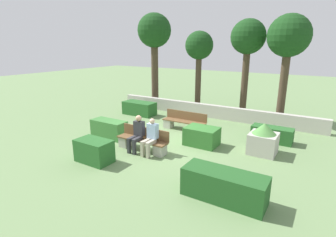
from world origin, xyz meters
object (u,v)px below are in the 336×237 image
bench_front (143,142)px  tree_leftmost (154,34)px  bench_left_side (184,123)px  person_seated_man (137,132)px  person_seated_woman (151,135)px  tree_center_right (248,40)px  tree_rightmost (289,39)px  planter_corner_left (263,139)px  tree_center_left (199,48)px

bench_front → tree_leftmost: (-3.95, 6.54, 4.09)m
bench_left_side → bench_front: bearing=-103.1°
bench_left_side → person_seated_man: bearing=-105.3°
person_seated_woman → tree_center_right: bearing=80.6°
bench_front → person_seated_woman: bearing=-16.8°
bench_front → tree_rightmost: bearing=60.5°
planter_corner_left → tree_rightmost: size_ratio=0.22×
bench_left_side → tree_leftmost: bearing=128.7°
planter_corner_left → tree_rightmost: 5.65m
bench_front → planter_corner_left: (3.85, 2.05, 0.21)m
tree_center_right → tree_leftmost: bearing=-175.8°
bench_left_side → tree_rightmost: (3.50, 3.54, 3.72)m
person_seated_man → bench_left_side: bearing=84.7°
bench_front → tree_center_left: size_ratio=0.45×
tree_center_left → tree_rightmost: size_ratio=0.88×
bench_left_side → tree_leftmost: size_ratio=0.37×
tree_center_left → tree_center_right: size_ratio=0.90×
bench_left_side → person_seated_man: (-0.28, -3.07, 0.40)m
tree_leftmost → tree_rightmost: (7.61, -0.07, -0.37)m
person_seated_man → tree_center_right: size_ratio=0.26×
person_seated_man → tree_rightmost: size_ratio=0.26×
person_seated_man → bench_front: bearing=47.8°
tree_center_left → bench_front: bearing=-81.0°
person_seated_man → person_seated_woman: (0.60, -0.00, -0.02)m
bench_left_side → person_seated_woman: person_seated_woman is taller
tree_center_right → tree_center_left: bearing=-179.4°
person_seated_woman → tree_rightmost: bearing=64.3°
planter_corner_left → tree_center_right: 6.40m
bench_left_side → planter_corner_left: 3.80m
planter_corner_left → tree_leftmost: bearing=150.1°
person_seated_woman → bench_front: bearing=163.2°
person_seated_man → tree_center_right: 8.01m
bench_front → planter_corner_left: bearing=28.1°
person_seated_woman → bench_left_side: bearing=95.9°
tree_leftmost → bench_front: bearing=-58.9°
bench_left_side → person_seated_woman: 3.12m
person_seated_man → tree_center_left: tree_center_left is taller
bench_front → bench_left_side: same height
tree_center_left → planter_corner_left: bearing=-44.6°
tree_rightmost → person_seated_man: bearing=-119.8°
bench_front → tree_leftmost: size_ratio=0.36×
person_seated_woman → tree_leftmost: bearing=123.5°
tree_rightmost → person_seated_woman: bearing=-115.7°
planter_corner_left → tree_center_right: bearing=114.1°
bench_left_side → tree_rightmost: 6.22m
tree_center_left → person_seated_woman: bearing=-77.5°
tree_center_right → person_seated_man: bearing=-104.1°
bench_left_side → tree_center_left: tree_center_left is taller
bench_left_side → tree_center_right: size_ratio=0.41×
planter_corner_left → person_seated_woman: bearing=-146.9°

